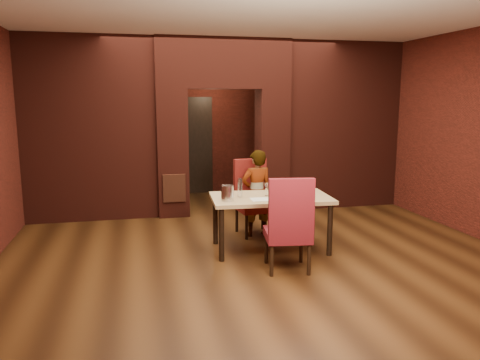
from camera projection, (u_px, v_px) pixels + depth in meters
The scene contains 24 objects.
floor at pixel (249, 243), 7.01m from camera, with size 8.00×8.00×0.00m, color #402410.
ceiling at pixel (250, 20), 6.46m from camera, with size 7.00×8.00×0.04m, color silver.
wall_back at pixel (206, 122), 10.57m from camera, with size 7.00×0.04×3.20m, color maroon.
wall_front at pixel (405, 187), 2.89m from camera, with size 7.00×0.04×3.20m, color maroon.
wall_right at pixel (460, 132), 7.50m from camera, with size 0.04×8.00×3.20m, color maroon.
pillar_left at pixel (172, 153), 8.52m from camera, with size 0.55×0.55×2.30m, color maroon.
pillar_right at pixel (272, 150), 8.94m from camera, with size 0.55×0.55×2.30m, color maroon.
lintel at pixel (223, 64), 8.45m from camera, with size 2.45×0.55×0.90m, color maroon.
wing_wall_left at pixel (90, 129), 8.13m from camera, with size 2.27×0.35×3.20m, color maroon.
wing_wall_right at pixel (341, 126), 9.17m from camera, with size 2.27×0.35×3.20m, color maroon.
vent_panel at pixel (174, 188), 8.34m from camera, with size 0.40×0.03×0.50m, color #9B482D.
rear_door at pixel (190, 147), 10.52m from camera, with size 0.90×0.08×2.10m, color black.
rear_door_frame at pixel (190, 147), 10.48m from camera, with size 1.02×0.04×2.22m, color black.
dining_table at pixel (270, 223), 6.64m from camera, with size 1.66×0.93×0.78m, color tan.
chair_far at pixel (255, 198), 7.35m from camera, with size 0.54×0.54×1.18m, color maroon.
chair_near at pixel (288, 223), 5.83m from camera, with size 0.55×0.55×1.21m, color maroon.
person_seated at pixel (257, 193), 7.28m from camera, with size 0.49×0.32×1.36m, color white.
wine_glass_a at pixel (267, 190), 6.58m from camera, with size 0.07×0.07×0.18m, color white, non-canonical shape.
wine_glass_b at pixel (275, 189), 6.62m from camera, with size 0.08×0.08×0.19m, color white, non-canonical shape.
wine_glass_c at pixel (287, 188), 6.58m from camera, with size 0.09×0.09×0.23m, color white, non-canonical shape.
tasting_sheet at pixel (263, 199), 6.36m from camera, with size 0.33×0.24×0.00m, color silver.
wine_bucket at pixel (227, 193), 6.26m from camera, with size 0.17×0.17×0.21m, color silver.
water_bottle at pixel (240, 188), 6.49m from camera, with size 0.06×0.06×0.27m, color white.
potted_plant at pixel (298, 216), 7.81m from camera, with size 0.34×0.29×0.38m, color #2B6022.
Camera 1 is at (-1.63, -6.54, 2.14)m, focal length 35.00 mm.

